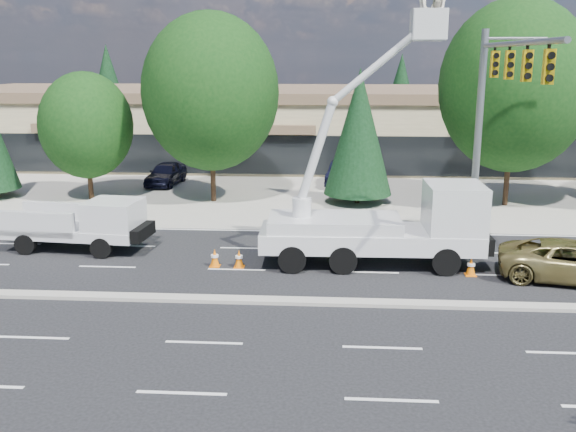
# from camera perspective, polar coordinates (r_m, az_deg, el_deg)

# --- Properties ---
(ground) EXTENTS (140.00, 140.00, 0.00)m
(ground) POSITION_cam_1_polar(r_m,az_deg,el_deg) (21.47, -5.83, -7.52)
(ground) COLOR black
(ground) RESTS_ON ground
(concrete_apron) EXTENTS (140.00, 22.00, 0.01)m
(concrete_apron) POSITION_cam_1_polar(r_m,az_deg,el_deg) (40.60, -1.19, 2.85)
(concrete_apron) COLOR #99968B
(concrete_apron) RESTS_ON ground
(road_median) EXTENTS (120.00, 0.55, 0.12)m
(road_median) POSITION_cam_1_polar(r_m,az_deg,el_deg) (21.45, -5.83, -7.38)
(road_median) COLOR #99968B
(road_median) RESTS_ON ground
(strip_mall) EXTENTS (50.40, 15.40, 5.50)m
(strip_mall) POSITION_cam_1_polar(r_m,az_deg,el_deg) (50.03, -0.21, 8.24)
(strip_mall) COLOR tan
(strip_mall) RESTS_ON ground
(tree_front_c) EXTENTS (5.12, 5.12, 7.10)m
(tree_front_c) POSITION_cam_1_polar(r_m,az_deg,el_deg) (37.39, -17.51, 7.68)
(tree_front_c) COLOR #332114
(tree_front_c) RESTS_ON ground
(tree_front_d) EXTENTS (7.38, 7.38, 10.24)m
(tree_front_d) POSITION_cam_1_polar(r_m,az_deg,el_deg) (35.33, -6.89, 10.89)
(tree_front_d) COLOR #332114
(tree_front_d) RESTS_ON ground
(tree_front_e) EXTENTS (3.70, 3.70, 7.30)m
(tree_front_e) POSITION_cam_1_polar(r_m,az_deg,el_deg) (34.94, 6.33, 7.44)
(tree_front_e) COLOR #332114
(tree_front_e) RESTS_ON ground
(tree_front_f) EXTENTS (7.83, 7.83, 10.86)m
(tree_front_f) POSITION_cam_1_polar(r_m,az_deg,el_deg) (36.00, 19.50, 10.84)
(tree_front_f) COLOR #332114
(tree_front_f) RESTS_ON ground
(tree_back_a) EXTENTS (4.57, 4.57, 9.00)m
(tree_back_a) POSITION_cam_1_polar(r_m,az_deg,el_deg) (65.38, -15.67, 10.84)
(tree_back_a) COLOR #332114
(tree_back_a) RESTS_ON ground
(tree_back_b) EXTENTS (4.94, 4.94, 9.74)m
(tree_back_b) POSITION_cam_1_polar(r_m,az_deg,el_deg) (62.19, -3.18, 11.55)
(tree_back_b) COLOR #332114
(tree_back_b) RESTS_ON ground
(tree_back_c) EXTENTS (4.13, 4.13, 8.14)m
(tree_back_c) POSITION_cam_1_polar(r_m,az_deg,el_deg) (62.13, 9.99, 10.57)
(tree_back_c) COLOR #332114
(tree_back_c) RESTS_ON ground
(tree_back_d) EXTENTS (5.77, 5.77, 11.38)m
(tree_back_d) POSITION_cam_1_polar(r_m,az_deg,el_deg) (64.43, 20.94, 11.55)
(tree_back_d) COLOR #332114
(tree_back_d) RESTS_ON ground
(signal_mast) EXTENTS (2.76, 10.16, 9.00)m
(signal_mast) POSITION_cam_1_polar(r_m,az_deg,el_deg) (27.58, 17.80, 9.61)
(signal_mast) COLOR gray
(signal_mast) RESTS_ON ground
(utility_pickup) EXTENTS (5.79, 2.63, 2.16)m
(utility_pickup) POSITION_cam_1_polar(r_m,az_deg,el_deg) (27.89, -17.69, -1.14)
(utility_pickup) COLOR silver
(utility_pickup) RESTS_ON ground
(bucket_truck) EXTENTS (8.45, 2.86, 10.39)m
(bucket_truck) POSITION_cam_1_polar(r_m,az_deg,el_deg) (24.66, 8.97, 0.55)
(bucket_truck) COLOR silver
(bucket_truck) RESTS_ON ground
(traffic_cone_b) EXTENTS (0.40, 0.40, 0.70)m
(traffic_cone_b) POSITION_cam_1_polar(r_m,az_deg,el_deg) (24.81, -6.53, -3.72)
(traffic_cone_b) COLOR orange
(traffic_cone_b) RESTS_ON ground
(traffic_cone_c) EXTENTS (0.40, 0.40, 0.70)m
(traffic_cone_c) POSITION_cam_1_polar(r_m,az_deg,el_deg) (24.61, -4.37, -3.81)
(traffic_cone_c) COLOR orange
(traffic_cone_c) RESTS_ON ground
(traffic_cone_d) EXTENTS (0.40, 0.40, 0.70)m
(traffic_cone_d) POSITION_cam_1_polar(r_m,az_deg,el_deg) (24.60, 15.95, -4.34)
(traffic_cone_d) COLOR orange
(traffic_cone_d) RESTS_ON ground
(minivan) EXTENTS (5.59, 3.49, 1.44)m
(minivan) POSITION_cam_1_polar(r_m,az_deg,el_deg) (25.17, 24.07, -3.72)
(minivan) COLOR olive
(minivan) RESTS_ON ground
(parked_car_west) EXTENTS (2.09, 4.37, 1.44)m
(parked_car_west) POSITION_cam_1_polar(r_m,az_deg,el_deg) (41.04, -10.81, 3.74)
(parked_car_west) COLOR black
(parked_car_west) RESTS_ON ground
(parked_car_east) EXTENTS (2.27, 4.53, 1.43)m
(parked_car_east) POSITION_cam_1_polar(r_m,az_deg,el_deg) (40.57, 4.87, 3.81)
(parked_car_east) COLOR black
(parked_car_east) RESTS_ON ground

